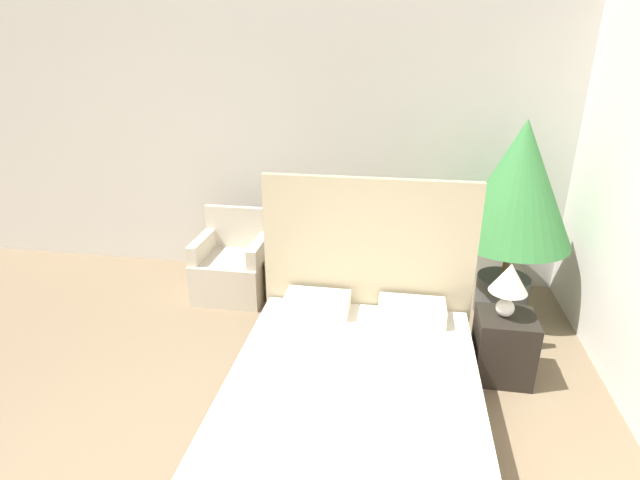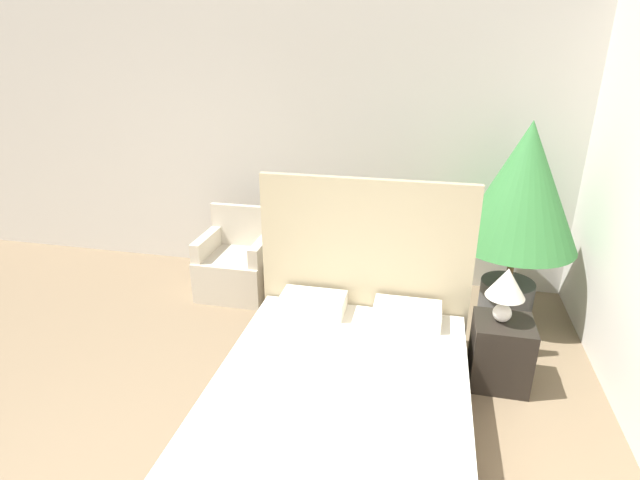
{
  "view_description": "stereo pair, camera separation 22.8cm",
  "coord_description": "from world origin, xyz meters",
  "px_view_note": "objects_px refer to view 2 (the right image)",
  "views": [
    {
      "loc": [
        0.84,
        -1.43,
        2.47
      ],
      "look_at": [
        0.18,
        2.59,
        0.82
      ],
      "focal_mm": 28.0,
      "sensor_mm": 36.0,
      "label": 1
    },
    {
      "loc": [
        1.06,
        -1.39,
        2.47
      ],
      "look_at": [
        0.18,
        2.59,
        0.82
      ],
      "focal_mm": 28.0,
      "sensor_mm": 36.0,
      "label": 2
    }
  ],
  "objects_px": {
    "armchair_near_window_right": "(336,277)",
    "potted_palm": "(522,194)",
    "table_lamp": "(506,286)",
    "side_table": "(285,279)",
    "armchair_near_window_left": "(236,267)",
    "nightstand": "(500,352)",
    "bed": "(342,392)"
  },
  "relations": [
    {
      "from": "nightstand",
      "to": "bed",
      "type": "bearing_deg",
      "value": -146.34
    },
    {
      "from": "bed",
      "to": "armchair_near_window_right",
      "type": "relative_size",
      "value": 2.43
    },
    {
      "from": "bed",
      "to": "armchair_near_window_right",
      "type": "bearing_deg",
      "value": 102.3
    },
    {
      "from": "nightstand",
      "to": "armchair_near_window_left",
      "type": "bearing_deg",
      "value": 158.81
    },
    {
      "from": "bed",
      "to": "side_table",
      "type": "xyz_separation_m",
      "value": [
        -0.89,
        1.68,
        -0.07
      ]
    },
    {
      "from": "bed",
      "to": "armchair_near_window_left",
      "type": "bearing_deg",
      "value": 129.91
    },
    {
      "from": "potted_palm",
      "to": "table_lamp",
      "type": "height_order",
      "value": "potted_palm"
    },
    {
      "from": "armchair_near_window_right",
      "to": "side_table",
      "type": "relative_size",
      "value": 2.08
    },
    {
      "from": "nightstand",
      "to": "side_table",
      "type": "height_order",
      "value": "nightstand"
    },
    {
      "from": "nightstand",
      "to": "table_lamp",
      "type": "xyz_separation_m",
      "value": [
        -0.03,
        0.01,
        0.55
      ]
    },
    {
      "from": "armchair_near_window_right",
      "to": "potted_palm",
      "type": "distance_m",
      "value": 1.88
    },
    {
      "from": "bed",
      "to": "table_lamp",
      "type": "bearing_deg",
      "value": 34.73
    },
    {
      "from": "armchair_near_window_left",
      "to": "nightstand",
      "type": "bearing_deg",
      "value": -21.45
    },
    {
      "from": "table_lamp",
      "to": "side_table",
      "type": "xyz_separation_m",
      "value": [
        -1.95,
        0.94,
        -0.61
      ]
    },
    {
      "from": "armchair_near_window_right",
      "to": "bed",
      "type": "bearing_deg",
      "value": -74.76
    },
    {
      "from": "armchair_near_window_left",
      "to": "side_table",
      "type": "distance_m",
      "value": 0.53
    },
    {
      "from": "bed",
      "to": "potted_palm",
      "type": "height_order",
      "value": "potted_palm"
    },
    {
      "from": "armchair_near_window_left",
      "to": "nightstand",
      "type": "distance_m",
      "value": 2.68
    },
    {
      "from": "table_lamp",
      "to": "side_table",
      "type": "bearing_deg",
      "value": 154.12
    },
    {
      "from": "bed",
      "to": "table_lamp",
      "type": "distance_m",
      "value": 1.39
    },
    {
      "from": "bed",
      "to": "armchair_near_window_right",
      "type": "distance_m",
      "value": 1.73
    },
    {
      "from": "potted_palm",
      "to": "table_lamp",
      "type": "bearing_deg",
      "value": -100.8
    },
    {
      "from": "armchair_near_window_left",
      "to": "armchair_near_window_right",
      "type": "bearing_deg",
      "value": -0.26
    },
    {
      "from": "armchair_near_window_right",
      "to": "side_table",
      "type": "distance_m",
      "value": 0.53
    },
    {
      "from": "potted_palm",
      "to": "table_lamp",
      "type": "relative_size",
      "value": 4.33
    },
    {
      "from": "bed",
      "to": "armchair_near_window_left",
      "type": "height_order",
      "value": "bed"
    },
    {
      "from": "armchair_near_window_left",
      "to": "side_table",
      "type": "xyz_separation_m",
      "value": [
        0.52,
        -0.02,
        -0.07
      ]
    },
    {
      "from": "armchair_near_window_left",
      "to": "potted_palm",
      "type": "xyz_separation_m",
      "value": [
        2.66,
        0.07,
        0.94
      ]
    },
    {
      "from": "armchair_near_window_right",
      "to": "table_lamp",
      "type": "relative_size",
      "value": 2.02
    },
    {
      "from": "table_lamp",
      "to": "bed",
      "type": "bearing_deg",
      "value": -145.27
    },
    {
      "from": "table_lamp",
      "to": "side_table",
      "type": "distance_m",
      "value": 2.25
    },
    {
      "from": "nightstand",
      "to": "side_table",
      "type": "distance_m",
      "value": 2.19
    }
  ]
}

